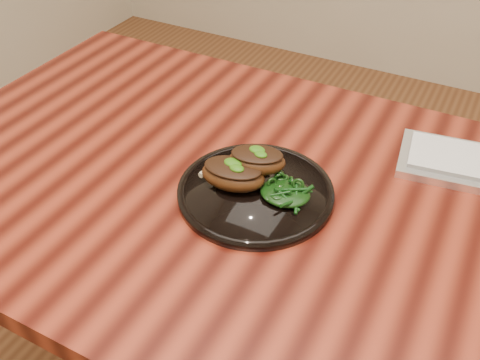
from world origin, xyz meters
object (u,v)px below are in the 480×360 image
lamb_chop_front (233,174)px  greens_heap (285,190)px  plate (255,192)px  desk (325,246)px

lamb_chop_front → greens_heap: size_ratio=1.41×
lamb_chop_front → plate: bearing=13.6°
lamb_chop_front → greens_heap: bearing=8.8°
greens_heap → desk: bearing=12.7°
desk → plate: 0.16m
desk → lamb_chop_front: lamb_chop_front is taller
plate → lamb_chop_front: bearing=-166.4°
desk → greens_heap: 0.14m
plate → greens_heap: greens_heap is taller
plate → lamb_chop_front: lamb_chop_front is taller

